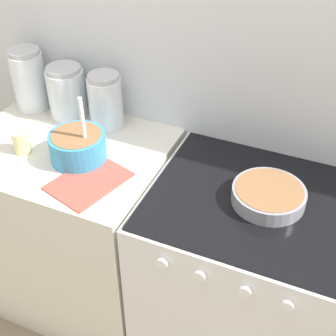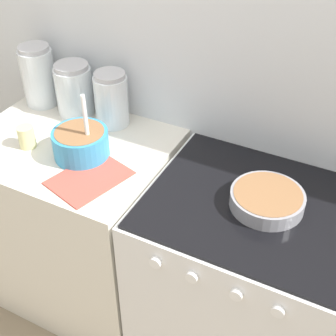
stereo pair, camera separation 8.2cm
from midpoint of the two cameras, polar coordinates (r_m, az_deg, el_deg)
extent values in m
cube|color=silver|center=(1.86, 1.34, 13.04)|extent=(4.62, 0.05, 2.40)
cube|color=silver|center=(2.21, -12.25, -7.00)|extent=(0.81, 0.64, 0.90)
cube|color=silver|center=(1.98, 7.64, -13.68)|extent=(0.73, 0.64, 0.88)
cube|color=black|center=(1.65, 8.91, -3.95)|extent=(0.71, 0.61, 0.01)
cylinder|color=white|center=(1.53, -2.30, -11.53)|extent=(0.04, 0.02, 0.04)
cylinder|color=white|center=(1.50, 2.26, -13.02)|extent=(0.04, 0.02, 0.04)
cylinder|color=white|center=(1.48, 7.74, -14.68)|extent=(0.04, 0.02, 0.04)
cylinder|color=white|center=(1.47, 12.73, -16.06)|extent=(0.04, 0.02, 0.04)
cylinder|color=#338CBF|center=(1.82, -12.21, 2.51)|extent=(0.22, 0.22, 0.11)
cylinder|color=#8C603D|center=(1.81, -12.32, 3.19)|extent=(0.19, 0.19, 0.06)
cylinder|color=white|center=(1.75, -11.59, 4.72)|extent=(0.02, 0.02, 0.26)
cylinder|color=gray|center=(1.63, 10.74, -3.37)|extent=(0.25, 0.25, 0.05)
cylinder|color=#8C603D|center=(1.62, 10.76, -3.21)|extent=(0.23, 0.23, 0.05)
cylinder|color=silver|center=(2.18, -17.60, 10.02)|extent=(0.15, 0.15, 0.25)
cylinder|color=red|center=(2.20, -17.35, 8.86)|extent=(0.13, 0.13, 0.15)
cylinder|color=#B2B2B7|center=(2.12, -18.30, 13.28)|extent=(0.13, 0.13, 0.02)
cylinder|color=silver|center=(2.08, -13.36, 8.74)|extent=(0.16, 0.16, 0.21)
cylinder|color=tan|center=(2.10, -13.19, 7.73)|extent=(0.14, 0.14, 0.13)
cylinder|color=#B2B2B7|center=(2.03, -13.83, 11.59)|extent=(0.14, 0.14, 0.02)
cylinder|color=silver|center=(1.98, -8.81, 7.85)|extent=(0.14, 0.14, 0.21)
cylinder|color=silver|center=(2.00, -8.69, 6.79)|extent=(0.12, 0.12, 0.13)
cylinder|color=#B2B2B7|center=(1.93, -9.15, 10.88)|extent=(0.13, 0.13, 0.02)
cylinder|color=beige|center=(1.92, -18.62, 3.01)|extent=(0.07, 0.07, 0.09)
cube|color=#CC4C3F|center=(1.73, -10.96, -1.60)|extent=(0.27, 0.32, 0.01)
camera|label=1|loc=(0.04, -91.40, -1.09)|focal=50.00mm
camera|label=2|loc=(0.04, 88.60, 1.09)|focal=50.00mm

